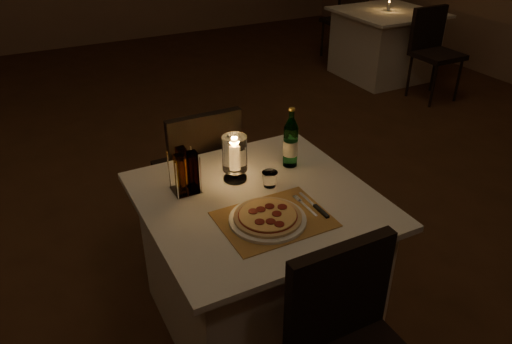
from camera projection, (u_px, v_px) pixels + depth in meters
name	position (u px, v px, depth m)	size (l,w,h in m)	color
floor	(235.00, 250.00, 3.07)	(8.00, 10.00, 0.02)	#492A17
main_table	(258.00, 261.00, 2.39)	(1.00, 1.00, 0.74)	white
chair_near	(352.00, 341.00, 1.76)	(0.42, 0.42, 0.90)	black
chair_far	(200.00, 165.00, 2.85)	(0.42, 0.42, 0.90)	black
placemat	(274.00, 219.00, 2.06)	(0.45, 0.34, 0.00)	#B4803E
plate	(268.00, 219.00, 2.04)	(0.32, 0.32, 0.01)	white
pizza	(268.00, 216.00, 2.04)	(0.28, 0.28, 0.02)	#D8B77F
fork	(304.00, 204.00, 2.15)	(0.02, 0.18, 0.00)	silver
knife	(318.00, 209.00, 2.12)	(0.02, 0.22, 0.01)	black
tumbler	(270.00, 179.00, 2.27)	(0.07, 0.07, 0.07)	white
water_bottle	(291.00, 143.00, 2.40)	(0.07, 0.07, 0.30)	#62B674
hurricane_candle	(235.00, 155.00, 2.28)	(0.12, 0.12, 0.22)	white
cruet_caddy	(185.00, 173.00, 2.20)	(0.12, 0.12, 0.21)	white
neighbor_table_right	(384.00, 44.00, 5.64)	(1.00, 1.00, 0.74)	white
neighbor_chair_ra	(433.00, 44.00, 5.00)	(0.42, 0.42, 0.90)	black
neighbor_chair_rb	(347.00, 15.00, 6.10)	(0.42, 0.42, 0.90)	black
neighbor_candle_right	(389.00, 6.00, 5.43)	(0.03, 0.03, 0.11)	white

